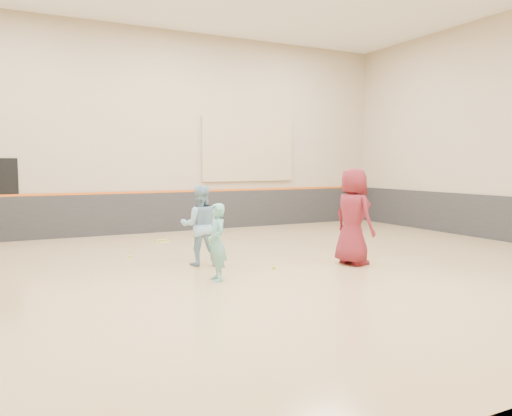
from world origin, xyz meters
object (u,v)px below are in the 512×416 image
girl (217,242)px  instructor (200,225)px  young_man (353,216)px  spare_racket (163,239)px

girl → instructor: (0.22, 1.42, 0.13)m
girl → instructor: instructor is taller
young_man → spare_racket: young_man is taller
young_man → spare_racket: bearing=21.7°
girl → young_man: young_man is taller
young_man → spare_racket: 5.40m
instructor → young_man: (2.80, -1.33, 0.17)m
girl → young_man: 3.04m
girl → instructor: 1.45m
girl → spare_racket: (0.41, 4.73, -0.60)m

